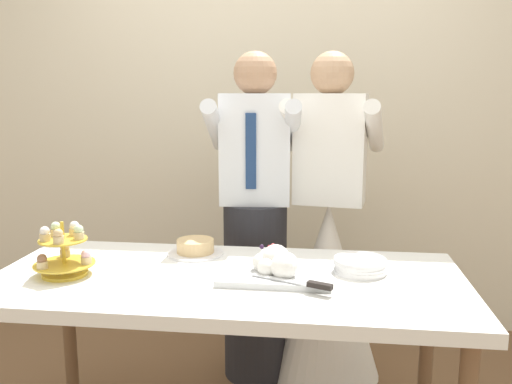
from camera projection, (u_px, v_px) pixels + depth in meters
rear_wall at (267, 95)px, 3.33m from camera, size 5.20×0.10×2.90m
dessert_table at (227, 294)px, 2.07m from camera, size 1.80×0.80×0.78m
cupcake_stand at (64, 253)px, 2.05m from camera, size 0.23×0.23×0.21m
main_cake_tray at (276, 267)px, 2.04m from camera, size 0.42×0.36×0.13m
plate_stack at (360, 266)px, 2.09m from camera, size 0.21×0.21×0.05m
round_cake at (195, 248)px, 2.32m from camera, size 0.24×0.24×0.07m
person_groom at (255, 236)px, 2.73m from camera, size 0.49×0.52×1.66m
person_bride at (327, 267)px, 2.76m from camera, size 0.56×0.56×1.66m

